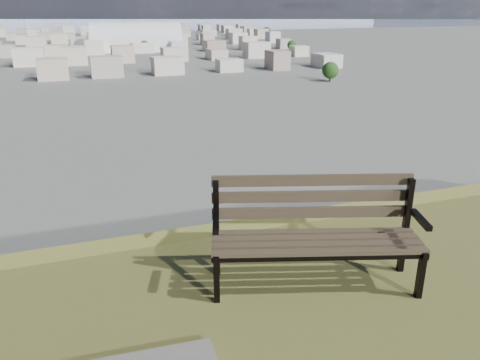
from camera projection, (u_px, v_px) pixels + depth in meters
name	position (u px, v px, depth m)	size (l,w,h in m)	color
park_bench	(315.00, 227.00, 4.07)	(1.88, 1.08, 0.94)	#3C3122
arena	(137.00, 42.00, 297.68)	(57.90, 29.18, 23.55)	silver
city_blocks	(74.00, 39.00, 358.36)	(395.00, 361.00, 7.00)	beige
city_trees	(30.00, 45.00, 283.02)	(406.52, 387.20, 9.98)	#36241B
bay_water	(70.00, 22.00, 806.88)	(2400.00, 700.00, 0.12)	gray
far_hills	(43.00, 6.00, 1224.21)	(2050.00, 340.00, 60.00)	#A2ACC9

